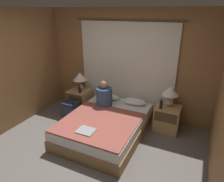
# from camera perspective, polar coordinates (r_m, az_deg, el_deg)

# --- Properties ---
(ground_plane) EXTENTS (16.00, 16.00, 0.00)m
(ground_plane) POSITION_cam_1_polar(r_m,az_deg,el_deg) (3.71, -8.45, -19.15)
(ground_plane) COLOR #66605B
(wall_back) EXTENTS (4.09, 0.06, 2.50)m
(wall_back) POSITION_cam_1_polar(r_m,az_deg,el_deg) (4.75, 4.24, 7.62)
(wall_back) COLOR olive
(wall_back) RESTS_ON ground_plane
(curtain_panel) EXTENTS (2.51, 0.02, 2.24)m
(curtain_panel) POSITION_cam_1_polar(r_m,az_deg,el_deg) (4.73, 3.91, 5.89)
(curtain_panel) COLOR silver
(curtain_panel) RESTS_ON ground_plane
(bed) EXTENTS (1.49, 2.00, 0.42)m
(bed) POSITION_cam_1_polar(r_m,az_deg,el_deg) (4.22, -1.77, -9.78)
(bed) COLOR olive
(bed) RESTS_ON ground_plane
(nightstand_left) EXTENTS (0.51, 0.46, 0.55)m
(nightstand_left) POSITION_cam_1_polar(r_m,az_deg,el_deg) (5.23, -9.19, -2.54)
(nightstand_left) COLOR tan
(nightstand_left) RESTS_ON ground_plane
(nightstand_right) EXTENTS (0.51, 0.46, 0.55)m
(nightstand_right) POSITION_cam_1_polar(r_m,az_deg,el_deg) (4.48, 15.42, -7.57)
(nightstand_right) COLOR tan
(nightstand_right) RESTS_ON ground_plane
(lamp_left) EXTENTS (0.35, 0.35, 0.44)m
(lamp_left) POSITION_cam_1_polar(r_m,az_deg,el_deg) (5.07, -9.16, 3.79)
(lamp_left) COLOR #B2A899
(lamp_left) RESTS_ON nightstand_left
(lamp_right) EXTENTS (0.35, 0.35, 0.44)m
(lamp_right) POSITION_cam_1_polar(r_m,az_deg,el_deg) (4.29, 16.38, -0.30)
(lamp_right) COLOR #B2A899
(lamp_right) RESTS_ON nightstand_right
(pillow_left) EXTENTS (0.55, 0.31, 0.12)m
(pillow_left) POSITION_cam_1_polar(r_m,az_deg,el_deg) (4.86, -0.95, -1.61)
(pillow_left) COLOR white
(pillow_left) RESTS_ON bed
(pillow_right) EXTENTS (0.55, 0.31, 0.12)m
(pillow_right) POSITION_cam_1_polar(r_m,az_deg,el_deg) (4.63, 6.35, -2.99)
(pillow_right) COLOR white
(pillow_right) RESTS_ON bed
(blanket_on_bed) EXTENTS (1.43, 1.38, 0.03)m
(blanket_on_bed) POSITION_cam_1_polar(r_m,az_deg,el_deg) (3.88, -3.71, -8.91)
(blanket_on_bed) COLOR #994C42
(blanket_on_bed) RESTS_ON bed
(person_left_in_bed) EXTENTS (0.36, 0.36, 0.59)m
(person_left_in_bed) POSITION_cam_1_polar(r_m,az_deg,el_deg) (4.46, -2.24, -1.39)
(person_left_in_bed) COLOR #38517A
(person_left_in_bed) RESTS_ON bed
(beer_bottle_on_left_stand) EXTENTS (0.06, 0.06, 0.22)m
(beer_bottle_on_left_stand) POSITION_cam_1_polar(r_m,az_deg,el_deg) (4.93, -9.23, 0.43)
(beer_bottle_on_left_stand) COLOR black
(beer_bottle_on_left_stand) RESTS_ON nightstand_left
(beer_bottle_on_right_stand) EXTENTS (0.06, 0.06, 0.23)m
(beer_bottle_on_right_stand) POSITION_cam_1_polar(r_m,az_deg,el_deg) (4.21, 13.81, -3.78)
(beer_bottle_on_right_stand) COLOR black
(beer_bottle_on_right_stand) RESTS_ON nightstand_right
(laptop_on_bed) EXTENTS (0.31, 0.26, 0.02)m
(laptop_on_bed) POSITION_cam_1_polar(r_m,az_deg,el_deg) (3.62, -7.46, -11.19)
(laptop_on_bed) COLOR #9EA0A5
(laptop_on_bed) RESTS_ON blanket_on_bed
(backpack_on_floor) EXTENTS (0.34, 0.29, 0.40)m
(backpack_on_floor) POSITION_cam_1_polar(r_m,az_deg,el_deg) (4.94, -11.71, -4.93)
(backpack_on_floor) COLOR #333D56
(backpack_on_floor) RESTS_ON ground_plane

